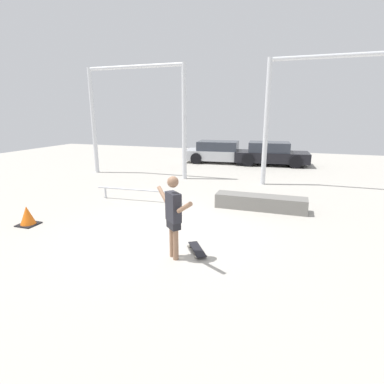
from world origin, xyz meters
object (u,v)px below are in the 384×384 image
object	(u,v)px
grind_box	(260,202)
parked_car_black	(271,154)
traffic_cone	(27,216)
parked_car_silver	(220,152)
skateboarder	(173,213)
grind_rail	(136,191)
skateboard	(197,249)

from	to	relation	value
grind_box	parked_car_black	xyz separation A→B (m)	(-0.36, 8.72, 0.42)
grind_box	traffic_cone	xyz separation A→B (m)	(-5.82, -3.39, 0.03)
parked_car_silver	traffic_cone	bearing A→B (deg)	-106.12
skateboarder	grind_rail	xyz separation A→B (m)	(-2.81, 3.52, -0.65)
skateboard	traffic_cone	world-z (taller)	traffic_cone
skateboarder	skateboard	size ratio (longest dim) A/B	2.23
grind_rail	parked_car_black	world-z (taller)	parked_car_black
skateboard	traffic_cone	distance (m)	4.85
parked_car_silver	grind_rail	bearing A→B (deg)	-99.61
skateboarder	grind_rail	distance (m)	4.55
skateboarder	skateboard	distance (m)	1.08
skateboarder	grind_rail	size ratio (longest dim) A/B	0.60
skateboard	grind_rail	size ratio (longest dim) A/B	0.27
skateboarder	grind_box	world-z (taller)	skateboarder
skateboarder	parked_car_black	size ratio (longest dim) A/B	0.41
skateboard	grind_rail	xyz separation A→B (m)	(-3.19, 3.11, 0.28)
skateboard	grind_rail	distance (m)	4.46
skateboard	grind_box	xyz separation A→B (m)	(0.98, 3.50, 0.16)
grind_box	parked_car_black	bearing A→B (deg)	92.37
skateboarder	grind_rail	bearing A→B (deg)	170.46
grind_box	parked_car_silver	size ratio (longest dim) A/B	0.63
parked_car_silver	parked_car_black	bearing A→B (deg)	-2.33
grind_rail	grind_box	bearing A→B (deg)	5.26
skateboard	grind_rail	world-z (taller)	grind_rail
grind_box	traffic_cone	size ratio (longest dim) A/B	5.30
skateboarder	grind_rail	world-z (taller)	skateboarder
parked_car_black	traffic_cone	xyz separation A→B (m)	(-5.46, -12.11, -0.39)
parked_car_silver	traffic_cone	world-z (taller)	parked_car_silver
grind_rail	parked_car_black	distance (m)	9.87
parked_car_black	traffic_cone	world-z (taller)	parked_car_black
grind_rail	traffic_cone	size ratio (longest dim) A/B	5.57
grind_box	traffic_cone	world-z (taller)	traffic_cone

